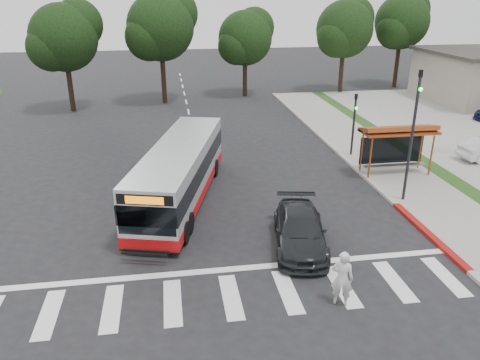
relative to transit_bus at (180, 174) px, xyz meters
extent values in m
plane|color=black|center=(1.37, -3.35, -1.43)|extent=(140.00, 140.00, 0.00)
cube|color=gray|center=(12.37, 4.65, -1.37)|extent=(4.00, 40.00, 0.12)
cube|color=#9E9991|center=(10.37, 4.65, -1.36)|extent=(0.30, 40.00, 0.15)
cube|color=maroon|center=(10.37, -5.35, -1.36)|extent=(0.32, 6.00, 0.15)
cube|color=silver|center=(1.37, -8.35, -1.43)|extent=(18.00, 2.60, 0.01)
cylinder|color=#9C401A|center=(10.37, 1.05, -0.16)|extent=(0.10, 0.10, 2.30)
cylinder|color=#9C401A|center=(13.97, 1.05, -0.16)|extent=(0.10, 0.10, 2.30)
cylinder|color=#9C401A|center=(10.37, 2.25, -0.16)|extent=(0.10, 0.10, 2.30)
cylinder|color=#9C401A|center=(13.97, 2.25, -0.16)|extent=(0.10, 0.10, 2.30)
cube|color=#9C401A|center=(12.17, 1.65, 1.14)|extent=(4.20, 1.60, 0.12)
cube|color=#9C401A|center=(12.17, 1.70, 1.29)|extent=(4.20, 1.32, 0.51)
cube|color=black|center=(12.17, 2.25, -0.11)|extent=(3.80, 0.06, 1.60)
cube|color=gray|center=(12.17, 1.65, -0.86)|extent=(3.60, 0.40, 0.08)
cylinder|color=black|center=(10.97, -1.85, 1.82)|extent=(0.14, 0.14, 6.50)
imported|color=black|center=(10.97, -1.85, 4.57)|extent=(0.16, 0.20, 1.00)
sphere|color=#19E533|center=(10.97, -2.03, 4.22)|extent=(0.18, 0.18, 0.18)
cylinder|color=black|center=(10.97, 5.15, 0.57)|extent=(0.14, 0.14, 4.00)
imported|color=black|center=(10.97, 5.15, 2.07)|extent=(0.16, 0.20, 1.00)
sphere|color=#19E533|center=(10.97, 4.97, 1.72)|extent=(0.18, 0.18, 0.18)
cylinder|color=black|center=(17.37, 24.65, 0.87)|extent=(0.44, 0.44, 4.40)
sphere|color=black|center=(17.37, 24.65, 4.87)|extent=(5.60, 5.60, 5.60)
sphere|color=black|center=(18.49, 25.49, 5.87)|extent=(4.20, 4.20, 4.20)
sphere|color=black|center=(16.39, 23.95, 4.17)|extent=(3.92, 3.92, 3.92)
cylinder|color=black|center=(24.37, 26.65, 0.99)|extent=(0.44, 0.44, 4.84)
sphere|color=black|center=(24.37, 26.65, 5.39)|extent=(5.60, 5.60, 5.60)
sphere|color=black|center=(25.49, 27.49, 6.49)|extent=(4.20, 4.20, 4.20)
sphere|color=black|center=(23.39, 25.95, 4.62)|extent=(3.92, 3.92, 3.92)
cylinder|color=black|center=(-0.63, 22.65, 0.99)|extent=(0.44, 0.44, 4.84)
sphere|color=black|center=(-0.63, 22.65, 5.39)|extent=(6.00, 6.00, 6.00)
sphere|color=black|center=(0.57, 23.55, 6.49)|extent=(4.50, 4.50, 4.50)
sphere|color=black|center=(-1.68, 21.90, 4.62)|extent=(4.20, 4.20, 4.20)
cylinder|color=black|center=(7.37, 24.65, 0.55)|extent=(0.44, 0.44, 3.96)
sphere|color=black|center=(7.37, 24.65, 4.15)|extent=(5.20, 5.20, 5.20)
sphere|color=black|center=(8.41, 25.43, 5.05)|extent=(3.90, 3.90, 3.90)
sphere|color=black|center=(6.46, 24.00, 3.52)|extent=(3.64, 3.64, 3.64)
cylinder|color=black|center=(-8.63, 20.65, 0.77)|extent=(0.44, 0.44, 4.40)
sphere|color=black|center=(-8.63, 20.65, 4.77)|extent=(5.60, 5.60, 5.60)
sphere|color=black|center=(-7.51, 21.49, 5.77)|extent=(4.20, 4.20, 4.20)
sphere|color=black|center=(-9.61, 19.95, 4.07)|extent=(3.92, 3.92, 3.92)
imported|color=silver|center=(4.94, -9.30, -0.43)|extent=(0.87, 0.77, 2.01)
imported|color=black|center=(4.63, -5.34, -0.71)|extent=(2.91, 5.25, 1.44)
camera|label=1|loc=(-0.41, -21.65, 8.34)|focal=35.00mm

